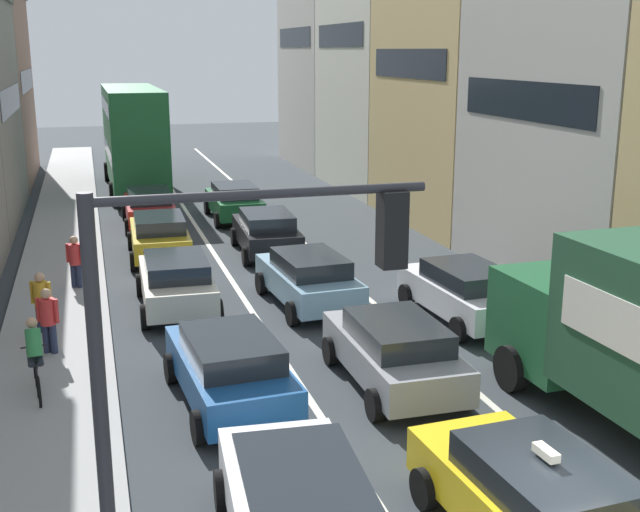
{
  "coord_description": "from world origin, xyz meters",
  "views": [
    {
      "loc": [
        -5.64,
        -7.55,
        6.82
      ],
      "look_at": [
        0.0,
        12.0,
        1.6
      ],
      "focal_mm": 45.18,
      "sensor_mm": 36.0,
      "label": 1
    }
  ],
  "objects_px": {
    "sedan_centre_lane_second": "(394,350)",
    "sedan_left_lane_fifth": "(149,206)",
    "coupe_centre_lane_fourth": "(267,231)",
    "bus_mid_queue_primary": "(133,134)",
    "sedan_left_lane_front": "(300,510)",
    "sedan_centre_lane_fifth": "(234,201)",
    "pedestrian_far_sidewalk": "(48,319)",
    "sedan_left_lane_third": "(176,281)",
    "sedan_left_lane_fourth": "(159,235)",
    "taxi_centre_lane_front": "(536,500)",
    "pedestrian_near_kerb": "(41,301)",
    "pedestrian_mid_sidewalk": "(75,260)",
    "traffic_light_pole": "(220,345)",
    "sedan_right_lane_behind_truck": "(465,291)",
    "wagon_left_lane_second": "(230,367)",
    "hatchback_centre_lane_third": "(309,278)",
    "cyclist_on_sidewalk": "(35,360)"
  },
  "relations": [
    {
      "from": "sedan_centre_lane_second",
      "to": "sedan_left_lane_fifth",
      "type": "bearing_deg",
      "value": 11.78
    },
    {
      "from": "coupe_centre_lane_fourth",
      "to": "bus_mid_queue_primary",
      "type": "distance_m",
      "value": 14.83
    },
    {
      "from": "sedan_left_lane_front",
      "to": "coupe_centre_lane_fourth",
      "type": "xyz_separation_m",
      "value": [
        3.27,
        16.95,
        0.0
      ]
    },
    {
      "from": "sedan_centre_lane_fifth",
      "to": "pedestrian_far_sidewalk",
      "type": "relative_size",
      "value": 2.6
    },
    {
      "from": "sedan_left_lane_third",
      "to": "sedan_left_lane_fifth",
      "type": "bearing_deg",
      "value": 0.83
    },
    {
      "from": "sedan_left_lane_fourth",
      "to": "sedan_left_lane_fifth",
      "type": "bearing_deg",
      "value": 0.78
    },
    {
      "from": "sedan_centre_lane_second",
      "to": "sedan_left_lane_fourth",
      "type": "bearing_deg",
      "value": 17.02
    },
    {
      "from": "taxi_centre_lane_front",
      "to": "sedan_centre_lane_second",
      "type": "bearing_deg",
      "value": -5.55
    },
    {
      "from": "pedestrian_near_kerb",
      "to": "pedestrian_mid_sidewalk",
      "type": "distance_m",
      "value": 3.88
    },
    {
      "from": "taxi_centre_lane_front",
      "to": "bus_mid_queue_primary",
      "type": "bearing_deg",
      "value": 2.51
    },
    {
      "from": "pedestrian_mid_sidewalk",
      "to": "pedestrian_far_sidewalk",
      "type": "distance_m",
      "value": 5.31
    },
    {
      "from": "traffic_light_pole",
      "to": "sedan_right_lane_behind_truck",
      "type": "bearing_deg",
      "value": 52.04
    },
    {
      "from": "sedan_left_lane_third",
      "to": "pedestrian_mid_sidewalk",
      "type": "relative_size",
      "value": 2.62
    },
    {
      "from": "traffic_light_pole",
      "to": "sedan_left_lane_fourth",
      "type": "relative_size",
      "value": 1.26
    },
    {
      "from": "wagon_left_lane_second",
      "to": "pedestrian_mid_sidewalk",
      "type": "bearing_deg",
      "value": 14.65
    },
    {
      "from": "traffic_light_pole",
      "to": "sedan_left_lane_fourth",
      "type": "xyz_separation_m",
      "value": [
        0.92,
        18.8,
        -3.02
      ]
    },
    {
      "from": "wagon_left_lane_second",
      "to": "sedan_right_lane_behind_truck",
      "type": "distance_m",
      "value": 7.54
    },
    {
      "from": "sedan_left_lane_fifth",
      "to": "pedestrian_far_sidewalk",
      "type": "height_order",
      "value": "pedestrian_far_sidewalk"
    },
    {
      "from": "traffic_light_pole",
      "to": "hatchback_centre_lane_third",
      "type": "distance_m",
      "value": 13.5
    },
    {
      "from": "traffic_light_pole",
      "to": "cyclist_on_sidewalk",
      "type": "distance_m",
      "value": 8.91
    },
    {
      "from": "traffic_light_pole",
      "to": "pedestrian_near_kerb",
      "type": "height_order",
      "value": "traffic_light_pole"
    },
    {
      "from": "traffic_light_pole",
      "to": "sedan_centre_lane_second",
      "type": "relative_size",
      "value": 1.28
    },
    {
      "from": "pedestrian_near_kerb",
      "to": "pedestrian_mid_sidewalk",
      "type": "xyz_separation_m",
      "value": [
        0.76,
        3.8,
        0.0
      ]
    },
    {
      "from": "sedan_left_lane_front",
      "to": "sedan_right_lane_behind_truck",
      "type": "distance_m",
      "value": 10.95
    },
    {
      "from": "bus_mid_queue_primary",
      "to": "pedestrian_mid_sidewalk",
      "type": "distance_m",
      "value": 17.42
    },
    {
      "from": "traffic_light_pole",
      "to": "coupe_centre_lane_fourth",
      "type": "xyz_separation_m",
      "value": [
        4.5,
        18.4,
        -3.02
      ]
    },
    {
      "from": "taxi_centre_lane_front",
      "to": "coupe_centre_lane_fourth",
      "type": "distance_m",
      "value": 17.63
    },
    {
      "from": "coupe_centre_lane_fourth",
      "to": "pedestrian_near_kerb",
      "type": "relative_size",
      "value": 2.64
    },
    {
      "from": "traffic_light_pole",
      "to": "sedan_centre_lane_fifth",
      "type": "bearing_deg",
      "value": 79.65
    },
    {
      "from": "pedestrian_near_kerb",
      "to": "pedestrian_mid_sidewalk",
      "type": "height_order",
      "value": "same"
    },
    {
      "from": "pedestrian_near_kerb",
      "to": "hatchback_centre_lane_third",
      "type": "bearing_deg",
      "value": 120.69
    },
    {
      "from": "traffic_light_pole",
      "to": "sedan_left_lane_third",
      "type": "xyz_separation_m",
      "value": [
        0.86,
        13.1,
        -3.02
      ]
    },
    {
      "from": "wagon_left_lane_second",
      "to": "coupe_centre_lane_fourth",
      "type": "bearing_deg",
      "value": -19.53
    },
    {
      "from": "wagon_left_lane_second",
      "to": "bus_mid_queue_primary",
      "type": "distance_m",
      "value": 26.05
    },
    {
      "from": "pedestrian_near_kerb",
      "to": "sedan_centre_lane_second",
      "type": "bearing_deg",
      "value": 79.7
    },
    {
      "from": "sedan_left_lane_third",
      "to": "coupe_centre_lane_fourth",
      "type": "xyz_separation_m",
      "value": [
        3.64,
        5.3,
        0.0
      ]
    },
    {
      "from": "pedestrian_mid_sidewalk",
      "to": "sedan_left_lane_third",
      "type": "bearing_deg",
      "value": 75.45
    },
    {
      "from": "hatchback_centre_lane_third",
      "to": "bus_mid_queue_primary",
      "type": "xyz_separation_m",
      "value": [
        -3.36,
        20.25,
        2.03
      ]
    },
    {
      "from": "taxi_centre_lane_front",
      "to": "sedan_left_lane_third",
      "type": "bearing_deg",
      "value": 12.5
    },
    {
      "from": "sedan_centre_lane_second",
      "to": "hatchback_centre_lane_third",
      "type": "distance_m",
      "value": 5.76
    },
    {
      "from": "hatchback_centre_lane_third",
      "to": "cyclist_on_sidewalk",
      "type": "distance_m",
      "value": 8.12
    },
    {
      "from": "sedan_left_lane_front",
      "to": "sedan_left_lane_third",
      "type": "xyz_separation_m",
      "value": [
        -0.37,
        11.65,
        0.0
      ]
    },
    {
      "from": "coupe_centre_lane_fourth",
      "to": "sedan_centre_lane_fifth",
      "type": "xyz_separation_m",
      "value": [
        -0.04,
        6.01,
        0.0
      ]
    },
    {
      "from": "hatchback_centre_lane_third",
      "to": "pedestrian_near_kerb",
      "type": "xyz_separation_m",
      "value": [
        -6.87,
        -0.65,
        0.15
      ]
    },
    {
      "from": "taxi_centre_lane_front",
      "to": "sedan_left_lane_front",
      "type": "height_order",
      "value": "taxi_centre_lane_front"
    },
    {
      "from": "bus_mid_queue_primary",
      "to": "pedestrian_near_kerb",
      "type": "distance_m",
      "value": 21.28
    },
    {
      "from": "bus_mid_queue_primary",
      "to": "pedestrian_near_kerb",
      "type": "xyz_separation_m",
      "value": [
        -3.52,
        -20.9,
        -1.88
      ]
    },
    {
      "from": "wagon_left_lane_second",
      "to": "sedan_centre_lane_fifth",
      "type": "distance_m",
      "value": 18.01
    },
    {
      "from": "sedan_left_lane_fifth",
      "to": "wagon_left_lane_second",
      "type": "bearing_deg",
      "value": -178.66
    },
    {
      "from": "wagon_left_lane_second",
      "to": "pedestrian_far_sidewalk",
      "type": "relative_size",
      "value": 2.66
    }
  ]
}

